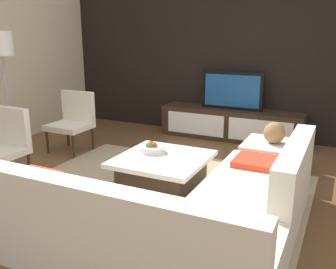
{
  "coord_description": "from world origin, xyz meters",
  "views": [
    {
      "loc": [
        1.66,
        -3.38,
        1.72
      ],
      "look_at": [
        -0.23,
        0.51,
        0.52
      ],
      "focal_mm": 39.69,
      "sensor_mm": 36.0,
      "label": 1
    }
  ],
  "objects": [
    {
      "name": "feature_wall_back",
      "position": [
        0.0,
        2.7,
        1.4
      ],
      "size": [
        6.4,
        0.12,
        2.8
      ],
      "primitive_type": "cube",
      "color": "black",
      "rests_on": "ground"
    },
    {
      "name": "ground_plane",
      "position": [
        0.0,
        0.0,
        0.0
      ],
      "size": [
        14.0,
        14.0,
        0.0
      ],
      "primitive_type": "plane",
      "color": "brown"
    },
    {
      "name": "accent_chair_far",
      "position": [
        -1.94,
        0.82,
        0.49
      ],
      "size": [
        0.56,
        0.52,
        0.87
      ],
      "rotation": [
        0.0,
        0.0,
        -0.08
      ],
      "color": "#332319",
      "rests_on": "ground"
    },
    {
      "name": "television",
      "position": [
        0.0,
        2.4,
        0.8
      ],
      "size": [
        0.99,
        0.06,
        0.61
      ],
      "color": "black",
      "rests_on": "media_console"
    },
    {
      "name": "accent_chair_near",
      "position": [
        -1.87,
        -0.5,
        0.49
      ],
      "size": [
        0.55,
        0.53,
        0.87
      ],
      "rotation": [
        0.0,
        0.0,
        -0.04
      ],
      "color": "#332319",
      "rests_on": "ground"
    },
    {
      "name": "decorative_ball",
      "position": [
        0.92,
        1.11,
        0.53
      ],
      "size": [
        0.26,
        0.26,
        0.26
      ],
      "primitive_type": "sphere",
      "color": "#997247",
      "rests_on": "ottoman"
    },
    {
      "name": "fruit_bowl",
      "position": [
        -0.28,
        0.2,
        0.42
      ],
      "size": [
        0.28,
        0.28,
        0.13
      ],
      "color": "silver",
      "rests_on": "coffee_table"
    },
    {
      "name": "media_console",
      "position": [
        0.0,
        2.4,
        0.25
      ],
      "size": [
        2.31,
        0.49,
        0.5
      ],
      "color": "#332319",
      "rests_on": "ground"
    },
    {
      "name": "floor_lamp",
      "position": [
        -2.55,
        0.2,
        1.46
      ],
      "size": [
        0.31,
        0.31,
        1.73
      ],
      "color": "#A5A5AA",
      "rests_on": "ground"
    },
    {
      "name": "ottoman",
      "position": [
        0.92,
        1.11,
        0.2
      ],
      "size": [
        0.7,
        0.7,
        0.4
      ],
      "primitive_type": "cube",
      "color": "silver",
      "rests_on": "ground"
    },
    {
      "name": "coffee_table",
      "position": [
        -0.1,
        0.1,
        0.2
      ],
      "size": [
        0.96,
        0.99,
        0.38
      ],
      "color": "#332319",
      "rests_on": "ground"
    },
    {
      "name": "sectional_couch",
      "position": [
        0.52,
        -0.88,
        0.27
      ],
      "size": [
        2.43,
        2.35,
        0.78
      ],
      "color": "silver",
      "rests_on": "ground"
    },
    {
      "name": "area_rug",
      "position": [
        -0.1,
        0.0,
        0.01
      ],
      "size": [
        3.14,
        2.44,
        0.01
      ],
      "primitive_type": "cube",
      "color": "tan",
      "rests_on": "ground"
    }
  ]
}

